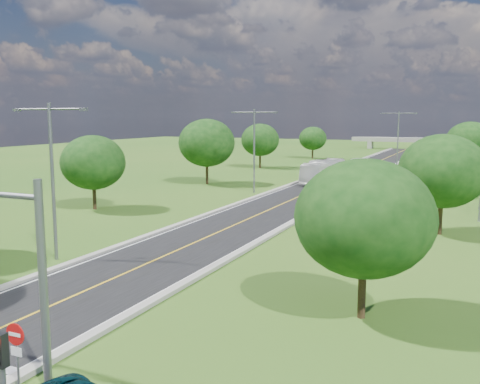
# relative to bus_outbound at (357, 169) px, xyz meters

# --- Properties ---
(ground) EXTENTS (260.00, 260.00, 0.00)m
(ground) POSITION_rel_bus_outbound_xyz_m (-2.19, -4.45, -1.45)
(ground) COLOR #285718
(ground) RESTS_ON ground
(road) EXTENTS (8.00, 150.00, 0.06)m
(road) POSITION_rel_bus_outbound_xyz_m (-2.19, 1.55, -1.42)
(road) COLOR black
(road) RESTS_ON ground
(curb_left) EXTENTS (0.50, 150.00, 0.22)m
(curb_left) POSITION_rel_bus_outbound_xyz_m (-6.44, 1.55, -1.34)
(curb_left) COLOR gray
(curb_left) RESTS_ON ground
(curb_right) EXTENTS (0.50, 150.00, 0.22)m
(curb_right) POSITION_rel_bus_outbound_xyz_m (2.06, 1.55, -1.34)
(curb_right) COLOR gray
(curb_right) RESTS_ON ground
(signal_pole_right) EXTENTS (0.32, 0.31, 3.48)m
(signal_pole_right) POSITION_rel_bus_outbound_xyz_m (5.01, -68.45, 0.89)
(signal_pole_right) COLOR slate
(signal_pole_right) RESTS_ON ground
(do_not_enter_right) EXTENTS (0.76, 0.11, 2.50)m
(do_not_enter_right) POSITION_rel_bus_outbound_xyz_m (2.81, -65.97, 0.33)
(do_not_enter_right) COLOR slate
(do_not_enter_right) RESTS_ON ground
(speed_limit_sign) EXTENTS (0.55, 0.09, 2.40)m
(speed_limit_sign) POSITION_rel_bus_outbound_xyz_m (3.01, -26.46, 0.15)
(speed_limit_sign) COLOR slate
(speed_limit_sign) RESTS_ON ground
(overpass) EXTENTS (30.00, 3.00, 3.20)m
(overpass) POSITION_rel_bus_outbound_xyz_m (-2.19, 75.55, 0.96)
(overpass) COLOR gray
(overpass) RESTS_ON ground
(streetlight_near_left) EXTENTS (5.90, 0.25, 10.00)m
(streetlight_near_left) POSITION_rel_bus_outbound_xyz_m (-8.19, -52.45, 4.50)
(streetlight_near_left) COLOR slate
(streetlight_near_left) RESTS_ON ground
(streetlight_mid_left) EXTENTS (5.90, 0.25, 10.00)m
(streetlight_mid_left) POSITION_rel_bus_outbound_xyz_m (-8.19, -19.45, 4.50)
(streetlight_mid_left) COLOR slate
(streetlight_mid_left) RESTS_ON ground
(streetlight_far_right) EXTENTS (5.90, 0.25, 10.00)m
(streetlight_far_right) POSITION_rel_bus_outbound_xyz_m (3.81, 13.55, 4.50)
(streetlight_far_right) COLOR slate
(streetlight_far_right) RESTS_ON ground
(tree_lb) EXTENTS (6.30, 6.30, 7.33)m
(tree_lb) POSITION_rel_bus_outbound_xyz_m (-18.19, -36.45, 3.20)
(tree_lb) COLOR black
(tree_lb) RESTS_ON ground
(tree_lc) EXTENTS (7.56, 7.56, 8.79)m
(tree_lc) POSITION_rel_bus_outbound_xyz_m (-17.19, -14.45, 4.13)
(tree_lc) COLOR black
(tree_lc) RESTS_ON ground
(tree_ld) EXTENTS (6.72, 6.72, 7.82)m
(tree_ld) POSITION_rel_bus_outbound_xyz_m (-19.19, 9.55, 3.51)
(tree_ld) COLOR black
(tree_ld) RESTS_ON ground
(tree_le) EXTENTS (5.88, 5.88, 6.84)m
(tree_le) POSITION_rel_bus_outbound_xyz_m (-16.69, 33.55, 2.89)
(tree_le) COLOR black
(tree_le) RESTS_ON ground
(tree_ra) EXTENTS (6.30, 6.30, 7.33)m
(tree_ra) POSITION_rel_bus_outbound_xyz_m (11.81, -54.45, 3.20)
(tree_ra) COLOR black
(tree_ra) RESTS_ON ground
(tree_rb) EXTENTS (6.72, 6.72, 7.82)m
(tree_rb) POSITION_rel_bus_outbound_xyz_m (13.81, -34.45, 3.51)
(tree_rb) COLOR black
(tree_rb) RESTS_ON ground
(tree_rc) EXTENTS (5.88, 5.88, 6.84)m
(tree_rc) POSITION_rel_bus_outbound_xyz_m (12.81, -12.45, 2.89)
(tree_rc) COLOR black
(tree_rc) RESTS_ON ground
(tree_rd) EXTENTS (7.14, 7.14, 8.30)m
(tree_rd) POSITION_rel_bus_outbound_xyz_m (14.81, 11.55, 3.82)
(tree_rd) COLOR black
(tree_rd) RESTS_ON ground
(tree_re) EXTENTS (5.46, 5.46, 6.35)m
(tree_re) POSITION_rel_bus_outbound_xyz_m (12.31, 35.55, 2.58)
(tree_re) COLOR black
(tree_re) RESTS_ON ground
(tree_rf) EXTENTS (6.30, 6.30, 7.33)m
(tree_rf) POSITION_rel_bus_outbound_xyz_m (15.81, 55.55, 3.20)
(tree_rf) COLOR black
(tree_rf) RESTS_ON ground
(bus_outbound) EXTENTS (2.61, 10.02, 2.77)m
(bus_outbound) POSITION_rel_bus_outbound_xyz_m (0.00, 0.00, 0.00)
(bus_outbound) COLOR silver
(bus_outbound) RESTS_ON road
(bus_inbound) EXTENTS (3.49, 11.55, 3.17)m
(bus_inbound) POSITION_rel_bus_outbound_xyz_m (-2.99, -7.26, 0.20)
(bus_inbound) COLOR silver
(bus_inbound) RESTS_ON road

